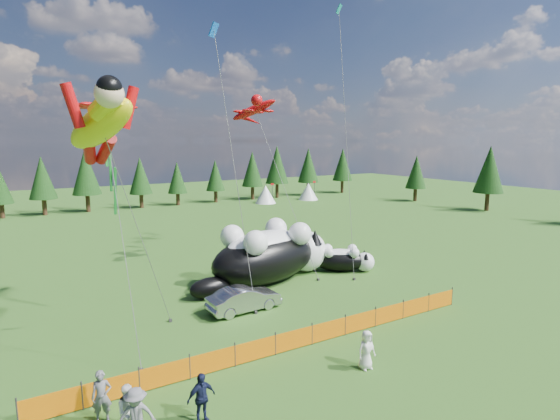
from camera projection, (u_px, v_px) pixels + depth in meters
name	position (u px, v px, depth m)	size (l,w,h in m)	color
ground	(263.00, 326.00, 22.78)	(160.00, 160.00, 0.00)	#0B3309
safety_fence	(294.00, 339.00, 20.15)	(22.06, 0.06, 1.10)	#262626
tree_line	(109.00, 182.00, 60.44)	(90.00, 4.00, 8.00)	black
festival_tents	(198.00, 199.00, 62.11)	(50.00, 3.20, 2.80)	white
cat_large	(271.00, 253.00, 29.93)	(11.20, 5.67, 4.08)	black
cat_small	(343.00, 259.00, 32.36)	(4.73, 3.68, 1.91)	black
car	(244.00, 299.00, 24.76)	(1.49, 4.28, 1.41)	#B0AFB4
spectator_a	(102.00, 397.00, 14.93)	(0.67, 0.44, 1.84)	#5D5D62
spectator_b	(129.00, 411.00, 14.19)	(0.87, 0.51, 1.80)	white
spectator_c	(201.00, 398.00, 14.89)	(1.05, 0.54, 1.79)	#131834
spectator_d	(136.00, 417.00, 13.76)	(1.25, 0.64, 1.93)	#5D5D62
spectator_e	(366.00, 350.00, 18.43)	(0.82, 0.54, 1.68)	white
superhero_kite	(101.00, 124.00, 16.85)	(6.19, 6.54, 12.64)	yellow
gecko_kite	(254.00, 110.00, 34.73)	(5.66, 11.23, 14.30)	#BF090D
flower_kite	(104.00, 110.00, 19.86)	(3.18, 5.68, 11.70)	#BF090D
diamond_kite_a	(215.00, 40.00, 25.00)	(1.12, 4.43, 16.81)	blue
diamond_kite_b	(340.00, 27.00, 32.10)	(2.37, 5.10, 20.09)	#0C9488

